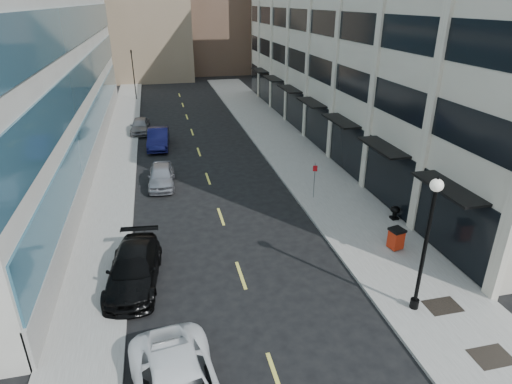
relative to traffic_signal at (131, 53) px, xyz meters
name	(u,v)px	position (x,y,z in m)	size (l,w,h in m)	color
sidewalk_right	(308,169)	(13.00, -28.00, -5.64)	(5.00, 80.00, 0.15)	gray
sidewalk_left	(113,186)	(-1.00, -28.00, -5.64)	(3.00, 80.00, 0.15)	gray
building_right	(391,33)	(22.44, -21.01, 3.28)	(15.30, 46.50, 18.25)	beige
skyline_tan_far	(83,4)	(-8.50, 30.00, 5.28)	(12.00, 14.00, 22.00)	#846E56
skyline_stone	(278,10)	(23.50, 18.00, 4.28)	(10.00, 14.00, 20.00)	beige
grate_mid	(492,357)	(13.10, -47.00, -5.56)	(1.40, 1.00, 0.01)	black
grate_far	(443,306)	(13.10, -44.20, -5.56)	(1.40, 1.00, 0.01)	black
road_centerline	(214,196)	(5.50, -31.00, -5.71)	(0.15, 68.20, 0.01)	#D8CC4C
traffic_signal	(131,53)	(0.00, 0.00, 0.00)	(0.66, 0.66, 6.98)	black
car_black_pickup	(134,269)	(0.78, -39.50, -4.95)	(2.14, 5.27, 1.53)	black
car_silver_sedan	(161,176)	(2.30, -28.53, -4.99)	(1.72, 4.27, 1.46)	#93949B
car_blue_sedan	(158,138)	(2.30, -20.00, -4.92)	(1.69, 4.86, 1.60)	#121245
car_grey_sedan	(140,126)	(0.72, -15.14, -5.01)	(1.68, 4.16, 1.42)	slate
trash_bin	(396,238)	(13.48, -39.69, -4.97)	(0.80, 0.83, 1.10)	#B9250C
lamppost	(427,235)	(11.90, -44.00, -2.16)	(0.48, 0.48, 5.80)	black
sign_post	(315,176)	(11.59, -33.01, -4.07)	(0.27, 0.11, 2.31)	slate
urn_planter	(395,211)	(15.10, -36.79, -5.10)	(0.56, 0.56, 0.77)	black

